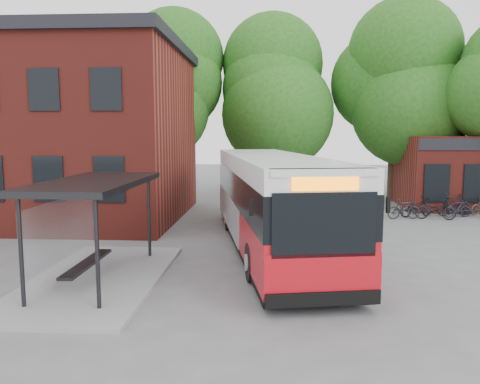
# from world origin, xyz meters

# --- Properties ---
(ground) EXTENTS (100.00, 100.00, 0.00)m
(ground) POSITION_xyz_m (0.00, 0.00, 0.00)
(ground) COLOR #5C5C5E
(bus_shelter) EXTENTS (3.60, 7.00, 2.90)m
(bus_shelter) POSITION_xyz_m (-4.50, -1.00, 1.45)
(bus_shelter) COLOR black
(bus_shelter) RESTS_ON ground
(bike_rail) EXTENTS (5.20, 0.10, 0.38)m
(bike_rail) POSITION_xyz_m (9.28, 10.00, 0.19)
(bike_rail) COLOR black
(bike_rail) RESTS_ON ground
(tree_0) EXTENTS (7.92, 7.92, 11.00)m
(tree_0) POSITION_xyz_m (-6.00, 16.00, 5.50)
(tree_0) COLOR #1E5216
(tree_0) RESTS_ON ground
(tree_1) EXTENTS (7.92, 7.92, 10.40)m
(tree_1) POSITION_xyz_m (1.00, 17.00, 5.20)
(tree_1) COLOR #1E5216
(tree_1) RESTS_ON ground
(tree_2) EXTENTS (7.92, 7.92, 11.00)m
(tree_2) POSITION_xyz_m (8.00, 16.00, 5.50)
(tree_2) COLOR #1E5216
(tree_2) RESTS_ON ground
(city_bus) EXTENTS (5.09, 13.56, 3.37)m
(city_bus) POSITION_xyz_m (0.41, 3.19, 1.69)
(city_bus) COLOR red
(city_bus) RESTS_ON ground
(bicycle_0) EXTENTS (2.02, 1.34, 1.00)m
(bicycle_0) POSITION_xyz_m (7.73, 10.04, 0.50)
(bicycle_0) COLOR black
(bicycle_0) RESTS_ON ground
(bicycle_1) EXTENTS (1.70, 0.70, 0.99)m
(bicycle_1) POSITION_xyz_m (6.91, 9.33, 0.50)
(bicycle_1) COLOR black
(bicycle_1) RESTS_ON ground
(bicycle_2) EXTENTS (1.96, 1.00, 0.98)m
(bicycle_2) POSITION_xyz_m (8.42, 9.30, 0.49)
(bicycle_2) COLOR black
(bicycle_2) RESTS_ON ground
(bicycle_3) EXTENTS (1.58, 0.88, 0.91)m
(bicycle_3) POSITION_xyz_m (9.71, 9.94, 0.46)
(bicycle_3) COLOR black
(bicycle_3) RESTS_ON ground
(bicycle_4) EXTENTS (1.65, 0.81, 0.83)m
(bicycle_4) POSITION_xyz_m (9.66, 10.25, 0.42)
(bicycle_4) COLOR black
(bicycle_4) RESTS_ON ground
(bicycle_5) EXTENTS (1.92, 1.20, 1.12)m
(bicycle_5) POSITION_xyz_m (9.73, 10.87, 0.56)
(bicycle_5) COLOR black
(bicycle_5) RESTS_ON ground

